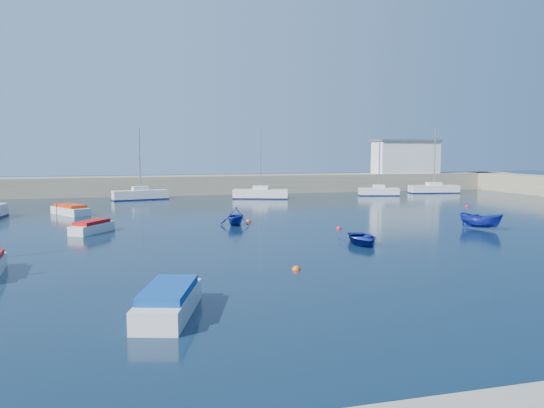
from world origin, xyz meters
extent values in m
plane|color=#0B1D30|center=(0.00, 0.00, 0.00)|extent=(220.00, 220.00, 0.00)
cube|color=gray|center=(0.00, 46.00, 1.30)|extent=(96.00, 4.50, 2.60)
cube|color=silver|center=(30.00, 46.00, 5.10)|extent=(10.00, 4.00, 5.00)
cube|color=silver|center=(-10.86, 39.15, 0.60)|extent=(7.06, 3.29, 1.20)
cylinder|color=#B7BABC|center=(-10.86, 39.15, 5.11)|extent=(0.18, 0.18, 7.83)
cube|color=silver|center=(4.14, 36.62, 0.60)|extent=(7.28, 4.14, 1.19)
cylinder|color=#B7BABC|center=(4.14, 36.62, 5.23)|extent=(0.17, 0.17, 8.08)
cube|color=silver|center=(20.90, 36.81, 0.53)|extent=(5.67, 2.90, 1.06)
cylinder|color=#B7BABC|center=(20.90, 36.81, 4.20)|extent=(0.16, 0.16, 6.27)
cube|color=silver|center=(30.73, 38.89, 0.56)|extent=(7.33, 3.00, 1.12)
cylinder|color=#B7BABC|center=(30.73, 38.89, 5.22)|extent=(0.16, 0.16, 8.19)
cube|color=silver|center=(-14.95, 12.28, 0.35)|extent=(3.24, 3.99, 0.69)
cube|color=#AC0C0F|center=(-14.95, 12.28, 0.82)|extent=(2.66, 3.14, 0.26)
cube|color=silver|center=(-17.72, 24.77, 0.37)|extent=(4.03, 5.04, 0.73)
cube|color=red|center=(-17.72, 24.77, 0.87)|extent=(3.31, 3.96, 0.27)
cube|color=silver|center=(-10.80, -9.62, 0.41)|extent=(3.02, 5.14, 0.83)
cube|color=navy|center=(-10.80, -9.62, 0.98)|extent=(2.59, 3.95, 0.31)
imported|color=navy|center=(2.67, 2.55, 0.38)|extent=(3.18, 4.06, 0.76)
imported|color=navy|center=(-3.69, 13.52, 0.76)|extent=(3.60, 3.75, 1.52)
imported|color=navy|center=(14.60, 6.32, 0.65)|extent=(2.90, 3.51, 1.30)
sphere|color=#F7460D|center=(-3.85, -3.60, 0.00)|extent=(0.44, 0.44, 0.44)
sphere|color=red|center=(3.84, 9.42, 0.00)|extent=(0.41, 0.41, 0.41)
sphere|color=#F7460D|center=(-2.21, 15.33, 0.00)|extent=(0.45, 0.45, 0.45)
sphere|color=red|center=(23.82, 21.16, 0.00)|extent=(0.39, 0.39, 0.39)
camera|label=1|loc=(-12.09, -29.40, 6.18)|focal=35.00mm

